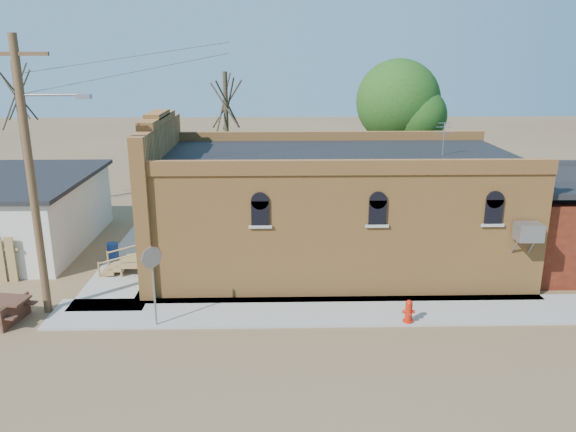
{
  "coord_description": "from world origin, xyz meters",
  "views": [
    {
      "loc": [
        -0.48,
        -16.32,
        8.46
      ],
      "look_at": [
        0.0,
        4.32,
        2.4
      ],
      "focal_mm": 35.0,
      "sensor_mm": 36.0,
      "label": 1
    }
  ],
  "objects_px": {
    "fire_hydrant": "(409,311)",
    "stop_sign": "(152,265)",
    "brick_bar": "(328,209)",
    "utility_pole": "(32,173)",
    "trash_barrel": "(113,251)"
  },
  "relations": [
    {
      "from": "fire_hydrant",
      "to": "stop_sign",
      "type": "bearing_deg",
      "value": -164.18
    },
    {
      "from": "brick_bar",
      "to": "utility_pole",
      "type": "bearing_deg",
      "value": -156.31
    },
    {
      "from": "stop_sign",
      "to": "trash_barrel",
      "type": "relative_size",
      "value": 3.73
    },
    {
      "from": "fire_hydrant",
      "to": "brick_bar",
      "type": "bearing_deg",
      "value": 127.11
    },
    {
      "from": "stop_sign",
      "to": "trash_barrel",
      "type": "xyz_separation_m",
      "value": [
        -2.99,
        5.93,
        -1.68
      ]
    },
    {
      "from": "fire_hydrant",
      "to": "utility_pole",
      "type": "bearing_deg",
      "value": -169.92
    },
    {
      "from": "stop_sign",
      "to": "trash_barrel",
      "type": "bearing_deg",
      "value": 97.35
    },
    {
      "from": "fire_hydrant",
      "to": "trash_barrel",
      "type": "xyz_separation_m",
      "value": [
        -11.08,
        5.94,
        -0.02
      ]
    },
    {
      "from": "brick_bar",
      "to": "trash_barrel",
      "type": "bearing_deg",
      "value": 177.18
    },
    {
      "from": "brick_bar",
      "to": "stop_sign",
      "type": "xyz_separation_m",
      "value": [
        -5.95,
        -5.49,
        -0.22
      ]
    },
    {
      "from": "brick_bar",
      "to": "fire_hydrant",
      "type": "distance_m",
      "value": 6.19
    },
    {
      "from": "brick_bar",
      "to": "stop_sign",
      "type": "bearing_deg",
      "value": -137.28
    },
    {
      "from": "stop_sign",
      "to": "trash_barrel",
      "type": "distance_m",
      "value": 6.86
    },
    {
      "from": "utility_pole",
      "to": "fire_hydrant",
      "type": "distance_m",
      "value": 12.74
    },
    {
      "from": "stop_sign",
      "to": "trash_barrel",
      "type": "height_order",
      "value": "stop_sign"
    }
  ]
}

